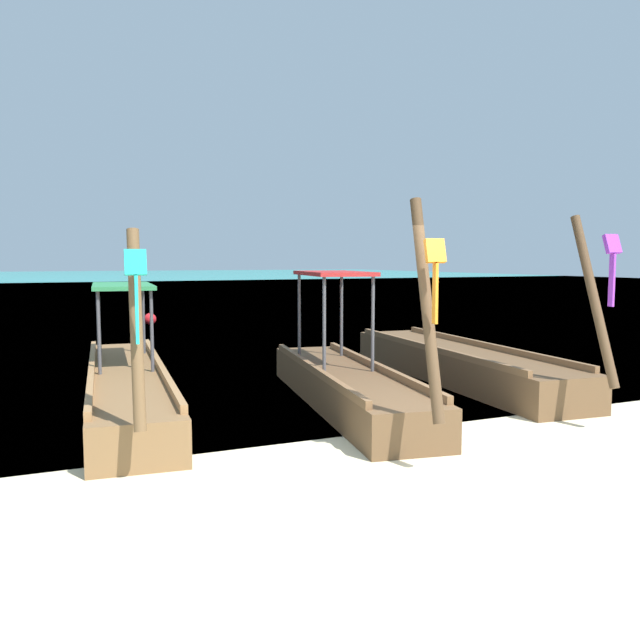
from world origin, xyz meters
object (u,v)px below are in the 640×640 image
longtail_boat_violet_ribbon (458,364)px  mooring_buoy_near (150,319)px  longtail_boat_orange_ribbon (346,383)px  longtail_boat_turquoise_ribbon (127,384)px

longtail_boat_violet_ribbon → mooring_buoy_near: bearing=106.2°
longtail_boat_violet_ribbon → mooring_buoy_near: size_ratio=17.21×
longtail_boat_orange_ribbon → mooring_buoy_near: longtail_boat_orange_ribbon is taller
longtail_boat_violet_ribbon → mooring_buoy_near: (-3.49, 11.99, -0.09)m
longtail_boat_violet_ribbon → mooring_buoy_near: longtail_boat_violet_ribbon is taller
longtail_boat_turquoise_ribbon → mooring_buoy_near: (2.17, 11.75, -0.12)m
mooring_buoy_near → longtail_boat_orange_ribbon: bearing=-86.5°
longtail_boat_turquoise_ribbon → longtail_boat_violet_ribbon: bearing=-2.4°
longtail_boat_orange_ribbon → mooring_buoy_near: bearing=93.5°
mooring_buoy_near → longtail_boat_violet_ribbon: bearing=-73.8°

